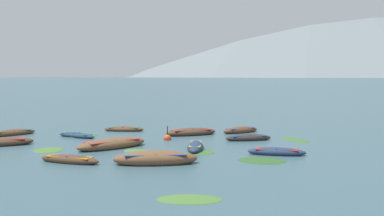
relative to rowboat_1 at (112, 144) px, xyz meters
The scene contains 23 objects.
ground_plane 1483.48m from the rowboat_1, 89.84° to the left, with size 6000.00×6000.00×0.00m, color #385660.
mountain_1 1929.58m from the rowboat_1, 99.46° to the left, with size 1475.40×1475.40×473.79m, color slate.
mountain_2 1724.52m from the rowboat_1, 83.05° to the left, with size 717.17×717.17×209.17m, color slate.
mountain_3 1769.03m from the rowboat_1, 68.43° to the left, with size 1901.41×1901.41×511.34m, color slate.
rowboat_1 is the anchor object (origin of this frame).
rowboat_2 7.93m from the rowboat_1, 88.66° to the left, with size 3.23×1.53×0.45m.
rowboat_4 5.50m from the rowboat_1, 62.57° to the right, with size 4.11×1.44×0.81m.
rowboat_5 7.32m from the rowboat_1, 45.22° to the left, with size 4.01×2.32×0.63m.
rowboat_6 4.96m from the rowboat_1, 12.48° to the right, with size 1.39×3.40×0.55m.
rowboat_7 5.58m from the rowboat_1, 120.90° to the left, with size 3.11×2.60×0.41m.
rowboat_8 4.55m from the rowboat_1, 111.69° to the right, with size 3.34×2.18×0.49m.
rowboat_9 9.58m from the rowboat_1, 18.47° to the right, with size 3.26×1.81×0.49m.
rowboat_10 10.89m from the rowboat_1, 34.49° to the left, with size 3.25×2.37×0.56m.
rowboat_11 9.90m from the rowboat_1, 140.77° to the left, with size 3.21×3.01×0.53m.
rowboat_13 9.00m from the rowboat_1, 14.74° to the left, with size 3.19×1.27×0.52m.
mooring_buoy 4.48m from the rowboat_1, 41.17° to the left, with size 0.52×0.52×1.07m.
weed_patch_0 2.70m from the rowboat_1, 47.19° to the right, with size 3.42×1.57×0.14m, color #477033.
weed_patch_1 5.78m from the rowboat_1, 115.49° to the left, with size 1.77×2.08×0.14m, color #38662D.
weed_patch_2 9.12m from the rowboat_1, 30.35° to the right, with size 1.89×2.44×0.14m, color #2D5628.
weed_patch_3 5.38m from the rowboat_1, 21.77° to the right, with size 1.76×1.72×0.14m, color #38662D.
weed_patch_4 11.72m from the rowboat_1, 71.81° to the right, with size 2.30×1.27×0.14m, color #477033.
weed_patch_5 12.02m from the rowboat_1, ahead, with size 2.72×1.16×0.14m, color #38662D.
weed_patch_6 3.59m from the rowboat_1, behind, with size 1.65×2.01×0.14m, color #477033.
Camera 1 is at (-1.75, -9.33, 4.28)m, focal length 40.77 mm.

